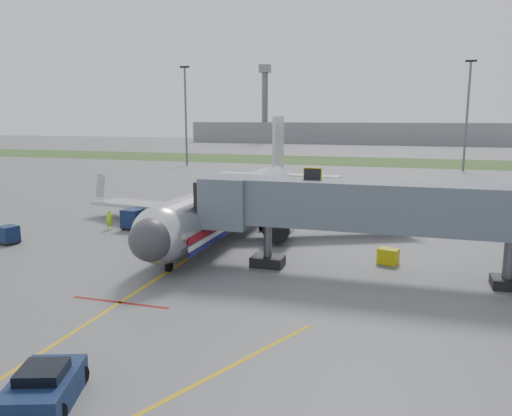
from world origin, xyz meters
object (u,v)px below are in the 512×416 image
(pushback_tug, at_px, (44,389))
(belt_loader, at_px, (167,244))
(ramp_worker, at_px, (110,220))
(airliner, at_px, (235,201))

(pushback_tug, xyz_separation_m, belt_loader, (-5.39, 20.18, -0.07))
(belt_loader, height_order, ramp_worker, belt_loader)
(belt_loader, bearing_deg, airliner, 73.69)
(airliner, height_order, belt_loader, airliner)
(pushback_tug, distance_m, ramp_worker, 28.75)
(ramp_worker, bearing_deg, pushback_tug, -93.41)
(belt_loader, xyz_separation_m, ramp_worker, (-8.36, 5.07, 0.36))
(airliner, xyz_separation_m, pushback_tug, (2.88, -28.76, -2.04))
(pushback_tug, bearing_deg, airliner, 95.72)
(airliner, relative_size, pushback_tug, 8.98)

